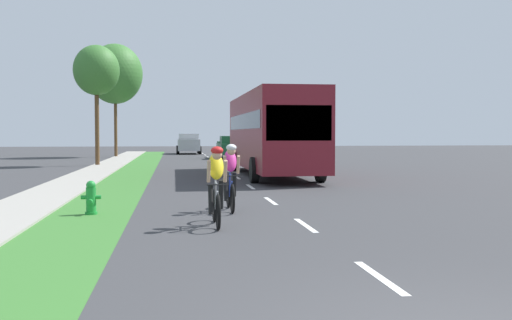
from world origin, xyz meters
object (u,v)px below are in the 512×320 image
fire_hydrant_green (91,198)px  suv_silver (189,143)px  cyclist_trailing (230,177)px  street_tree_far (115,74)px  bus_maroon (271,130)px  pickup_dark_green (232,147)px  street_tree_near (96,71)px  cyclist_lead (216,185)px

fire_hydrant_green → suv_silver: size_ratio=0.16×
cyclist_trailing → street_tree_far: street_tree_far is taller
bus_maroon → pickup_dark_green: bus_maroon is taller
fire_hydrant_green → pickup_dark_green: (6.04, 29.16, 0.46)m
pickup_dark_green → street_tree_near: bearing=-135.6°
bus_maroon → street_tree_far: size_ratio=1.33×
fire_hydrant_green → pickup_dark_green: 29.78m
bus_maroon → suv_silver: bus_maroon is taller
cyclist_lead → street_tree_near: size_ratio=0.25×
cyclist_trailing → bus_maroon: size_ratio=0.15×
cyclist_lead → bus_maroon: bus_maroon is taller
pickup_dark_green → cyclist_lead: bearing=-96.1°
cyclist_trailing → street_tree_near: 21.85m
cyclist_lead → cyclist_trailing: bearing=77.8°
suv_silver → pickup_dark_green: bearing=-74.6°
bus_maroon → pickup_dark_green: 17.50m
bus_maroon → pickup_dark_green: size_ratio=2.27×
cyclist_trailing → cyclist_lead: bearing=-102.2°
cyclist_trailing → pickup_dark_green: bearing=84.3°
fire_hydrant_green → cyclist_trailing: size_ratio=0.44×
fire_hydrant_green → bus_maroon: size_ratio=0.07×
cyclist_trailing → bus_maroon: (2.85, 11.49, 1.17)m
fire_hydrant_green → street_tree_near: street_tree_near is taller
bus_maroon → street_tree_near: bearing=132.8°
street_tree_near → street_tree_far: bearing=90.7°
suv_silver → street_tree_far: (-5.74, -6.38, 5.44)m
bus_maroon → street_tree_far: (-8.63, 21.67, 4.41)m
cyclist_lead → suv_silver: bearing=89.4°
pickup_dark_green → suv_silver: suv_silver is taller
fire_hydrant_green → suv_silver: 39.87m
fire_hydrant_green → street_tree_far: street_tree_far is taller
fire_hydrant_green → bus_maroon: 13.26m
bus_maroon → street_tree_near: size_ratio=1.71×
pickup_dark_green → suv_silver: 10.98m
bus_maroon → street_tree_near: street_tree_near is taller
cyclist_lead → cyclist_trailing: size_ratio=1.00×
pickup_dark_green → bus_maroon: bearing=-90.0°
cyclist_trailing → street_tree_near: size_ratio=0.25×
suv_silver → street_tree_near: 20.19m
cyclist_lead → street_tree_far: street_tree_far is taller
cyclist_lead → bus_maroon: size_ratio=0.15×
bus_maroon → suv_silver: (-2.90, 28.05, -1.03)m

